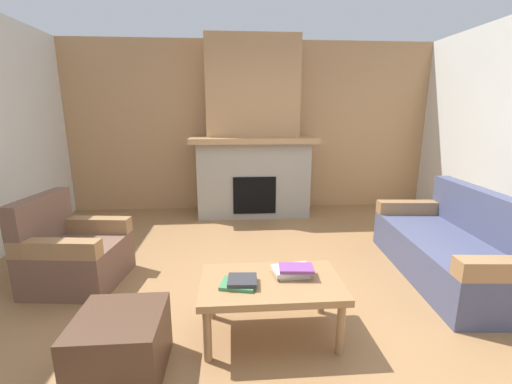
% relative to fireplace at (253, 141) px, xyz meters
% --- Properties ---
extents(ground, '(9.00, 9.00, 0.00)m').
position_rel_fireplace_xyz_m(ground, '(0.00, -2.62, -1.16)').
color(ground, olive).
extents(wall_back_wood_panel, '(6.00, 0.12, 2.70)m').
position_rel_fireplace_xyz_m(wall_back_wood_panel, '(0.00, 0.38, 0.19)').
color(wall_back_wood_panel, tan).
rests_on(wall_back_wood_panel, ground).
extents(fireplace, '(1.90, 0.82, 2.70)m').
position_rel_fireplace_xyz_m(fireplace, '(0.00, 0.00, 0.00)').
color(fireplace, gray).
rests_on(fireplace, ground).
extents(couch, '(0.98, 1.86, 0.85)m').
position_rel_fireplace_xyz_m(couch, '(1.84, -2.33, -0.88)').
color(couch, '#474C6B').
rests_on(couch, ground).
extents(armchair, '(0.84, 0.84, 0.85)m').
position_rel_fireplace_xyz_m(armchair, '(-1.84, -2.19, -0.87)').
color(armchair, brown).
rests_on(armchair, ground).
extents(coffee_table, '(1.00, 0.60, 0.43)m').
position_rel_fireplace_xyz_m(coffee_table, '(-0.07, -3.10, -0.79)').
color(coffee_table, '#997047').
rests_on(coffee_table, ground).
extents(ottoman, '(0.52, 0.52, 0.40)m').
position_rel_fireplace_xyz_m(ottoman, '(-1.04, -3.41, -0.96)').
color(ottoman, '#4C3323').
rests_on(ottoman, ground).
extents(book_stack_near_edge, '(0.27, 0.23, 0.05)m').
position_rel_fireplace_xyz_m(book_stack_near_edge, '(-0.29, -3.15, -0.71)').
color(book_stack_near_edge, '#3D7F4C').
rests_on(book_stack_near_edge, coffee_table).
extents(book_stack_center, '(0.30, 0.23, 0.08)m').
position_rel_fireplace_xyz_m(book_stack_center, '(0.10, -3.04, -0.69)').
color(book_stack_center, beige).
rests_on(book_stack_center, coffee_table).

